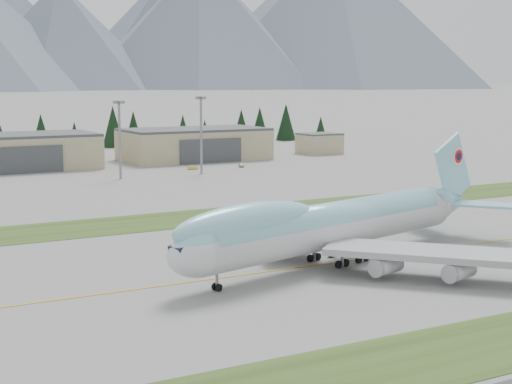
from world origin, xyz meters
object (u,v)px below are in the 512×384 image
boeing_747_freighter (331,224)px  service_vehicle_c (241,167)px  hangar_right (194,144)px  service_vehicle_b (193,169)px  hangar_center (15,152)px

boeing_747_freighter → service_vehicle_c: boeing_747_freighter is taller
service_vehicle_c → hangar_right: bearing=121.6°
service_vehicle_b → boeing_747_freighter: bearing=176.2°
hangar_center → service_vehicle_c: bearing=-23.7°
service_vehicle_b → service_vehicle_c: service_vehicle_c is taller
hangar_right → boeing_747_freighter: bearing=-107.1°
hangar_right → service_vehicle_b: hangar_right is taller
hangar_center → boeing_747_freighter: bearing=-84.7°
service_vehicle_b → hangar_right: bearing=-14.3°
boeing_747_freighter → hangar_center: boeing_747_freighter is taller
hangar_right → service_vehicle_b: bearing=-115.5°
service_vehicle_b → service_vehicle_c: bearing=-82.1°
hangar_center → hangar_right: (60.00, 0.00, 0.00)m
hangar_right → service_vehicle_b: size_ratio=14.03×
boeing_747_freighter → service_vehicle_c: 131.91m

